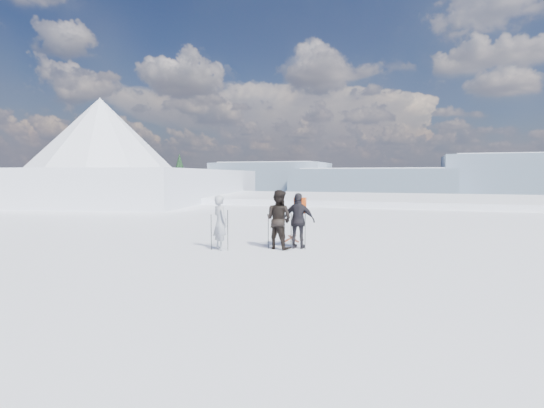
# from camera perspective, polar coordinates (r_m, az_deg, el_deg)

# --- Properties ---
(lake_basin) EXTENTS (820.00, 820.00, 71.62)m
(lake_basin) POSITION_cam_1_polar(r_m,az_deg,el_deg) (41.21, 14.98, -8.78)
(lake_basin) COLOR white
(lake_basin) RESTS_ON ground
(far_mountain_range) EXTENTS (770.00, 110.00, 53.00)m
(far_mountain_range) POSITION_cam_1_polar(r_m,az_deg,el_deg) (465.81, 22.02, 2.51)
(far_mountain_range) COLOR slate
(far_mountain_range) RESTS_ON ground
(near_ridge) EXTENTS (31.37, 35.68, 25.62)m
(near_ridge) POSITION_cam_1_polar(r_m,az_deg,el_deg) (49.39, -17.57, -3.17)
(near_ridge) COLOR white
(near_ridge) RESTS_ON ground
(skier_grey) EXTENTS (0.80, 0.76, 1.83)m
(skier_grey) POSITION_cam_1_polar(r_m,az_deg,el_deg) (14.26, -6.98, -2.50)
(skier_grey) COLOR #989CA6
(skier_grey) RESTS_ON ground
(skier_dark) EXTENTS (1.15, 1.00, 2.00)m
(skier_dark) POSITION_cam_1_polar(r_m,az_deg,el_deg) (14.33, 0.90, -2.10)
(skier_dark) COLOR black
(skier_dark) RESTS_ON ground
(skier_pack) EXTENTS (1.14, 0.53, 1.90)m
(skier_pack) POSITION_cam_1_polar(r_m,az_deg,el_deg) (14.43, 3.60, -2.27)
(skier_pack) COLOR black
(skier_pack) RESTS_ON ground
(backpack) EXTENTS (0.42, 0.25, 0.54)m
(backpack) POSITION_cam_1_polar(r_m,az_deg,el_deg) (14.60, 3.82, 2.60)
(backpack) COLOR #EB5116
(backpack) RESTS_ON skier_pack
(ski_poles) EXTENTS (2.97, 1.14, 1.36)m
(ski_poles) POSITION_cam_1_polar(r_m,az_deg,el_deg) (14.24, -1.01, -3.68)
(ski_poles) COLOR black
(ski_poles) RESTS_ON ground
(skis_loose) EXTENTS (0.87, 1.70, 0.03)m
(skis_loose) POSITION_cam_1_polar(r_m,az_deg,el_deg) (16.65, 2.66, -4.66)
(skis_loose) COLOR black
(skis_loose) RESTS_ON ground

